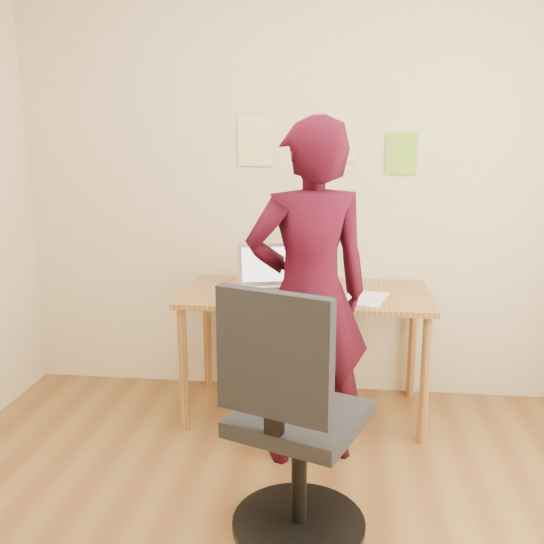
# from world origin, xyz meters

# --- Properties ---
(room) EXTENTS (3.58, 3.58, 2.78)m
(room) POSITION_xyz_m (0.00, 0.00, 1.35)
(room) COLOR brown
(room) RESTS_ON ground
(desk) EXTENTS (1.40, 0.70, 0.74)m
(desk) POSITION_xyz_m (0.06, 1.38, 0.65)
(desk) COLOR #A07137
(desk) RESTS_ON ground
(laptop) EXTENTS (0.42, 0.39, 0.25)m
(laptop) POSITION_xyz_m (-0.15, 1.38, 0.79)
(laptop) COLOR silver
(laptop) RESTS_ON desk
(paper_sheet) EXTENTS (0.29, 0.36, 0.00)m
(paper_sheet) POSITION_xyz_m (0.39, 1.28, 0.74)
(paper_sheet) COLOR white
(paper_sheet) RESTS_ON desk
(phone) EXTENTS (0.09, 0.13, 0.01)m
(phone) POSITION_xyz_m (0.22, 1.17, 0.74)
(phone) COLOR black
(phone) RESTS_ON desk
(wall_note_left) EXTENTS (0.21, 0.00, 0.30)m
(wall_note_left) POSITION_xyz_m (-0.28, 1.74, 1.58)
(wall_note_left) COLOR #EBDF8C
(wall_note_left) RESTS_ON room
(wall_note_mid) EXTENTS (0.21, 0.00, 0.30)m
(wall_note_mid) POSITION_xyz_m (0.22, 1.74, 1.61)
(wall_note_mid) COLOR #EBDF8C
(wall_note_mid) RESTS_ON room
(wall_note_right) EXTENTS (0.18, 0.00, 0.24)m
(wall_note_right) POSITION_xyz_m (0.59, 1.74, 1.51)
(wall_note_right) COLOR #7DC42C
(wall_note_right) RESTS_ON room
(office_chair) EXTENTS (0.62, 0.63, 1.08)m
(office_chair) POSITION_xyz_m (0.08, 0.22, 0.46)
(office_chair) COLOR black
(office_chair) RESTS_ON ground
(person) EXTENTS (0.72, 0.59, 1.71)m
(person) POSITION_xyz_m (0.10, 0.89, 0.85)
(person) COLOR #330714
(person) RESTS_ON ground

